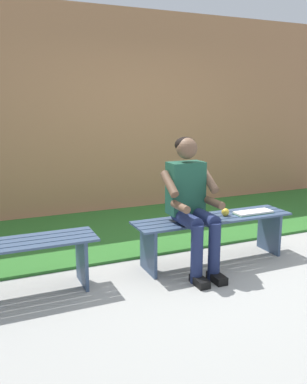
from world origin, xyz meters
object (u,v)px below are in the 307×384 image
(person_seated, at_px, (192,199))
(book_open, at_px, (253,212))
(bench_near, at_px, (213,228))
(apple, at_px, (225,212))

(person_seated, distance_m, book_open, 0.80)
(bench_near, distance_m, person_seated, 0.48)
(book_open, bearing_deg, person_seated, 4.55)
(bench_near, height_order, apple, apple)
(apple, relative_size, book_open, 0.19)
(bench_near, bearing_deg, person_seated, 18.11)
(person_seated, height_order, book_open, person_seated)
(book_open, bearing_deg, apple, -5.88)
(bench_near, xyz_separation_m, apple, (-0.13, 0.01, 0.15))
(book_open, bearing_deg, bench_near, -5.43)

